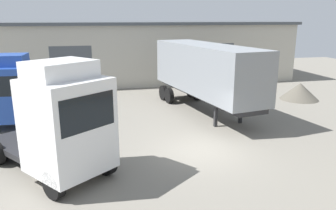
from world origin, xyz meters
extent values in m
plane|color=slate|center=(0.00, 0.00, 0.00)|extent=(60.00, 60.00, 0.00)
cube|color=#B7B2A3|center=(0.00, 18.06, 2.56)|extent=(27.48, 8.12, 5.12)
cube|color=#474C51|center=(0.00, 18.06, 5.24)|extent=(27.98, 8.62, 0.25)
cube|color=#4C5156|center=(-6.05, 14.03, 1.80)|extent=(3.20, 0.08, 3.60)
cube|color=#4C5156|center=(6.05, 14.03, 1.80)|extent=(3.20, 0.08, 3.60)
cube|color=silver|center=(-5.49, -1.41, 2.11)|extent=(3.45, 3.43, 3.27)
cube|color=silver|center=(-5.61, -1.25, 4.03)|extent=(2.69, 2.61, 0.60)
cube|color=black|center=(-4.77, -2.34, 2.77)|extent=(1.71, 1.35, 1.18)
cube|color=#232326|center=(-7.34, 0.99, 0.60)|extent=(3.82, 4.12, 0.24)
cylinder|color=#B2B2B7|center=(-6.18, 1.12, 0.43)|extent=(1.12, 1.21, 0.56)
cylinder|color=black|center=(-4.25, -1.22, 0.48)|extent=(0.82, 0.94, 0.96)
cylinder|color=black|center=(-5.99, -2.56, 0.48)|extent=(0.82, 0.94, 0.96)
cylinder|color=black|center=(-6.73, 2.00, 0.48)|extent=(0.82, 0.94, 0.96)
cylinder|color=black|center=(-7.28, 2.71, 0.48)|extent=(0.82, 0.94, 0.96)
cube|color=gray|center=(2.15, 5.83, 2.77)|extent=(4.10, 9.93, 2.84)
cube|color=#232326|center=(2.15, 5.83, 1.23)|extent=(3.36, 9.81, 0.24)
cube|color=#232326|center=(3.38, 3.38, 0.56)|extent=(0.18, 0.18, 1.11)
cube|color=#232326|center=(1.81, 3.10, 0.56)|extent=(0.18, 0.18, 1.11)
cylinder|color=black|center=(2.72, 8.99, 0.52)|extent=(0.47, 1.07, 1.04)
cylinder|color=black|center=(0.55, 8.62, 0.52)|extent=(0.47, 1.07, 1.04)
cylinder|color=black|center=(2.55, 9.98, 0.52)|extent=(0.47, 1.07, 1.04)
cylinder|color=black|center=(0.38, 9.61, 0.52)|extent=(0.47, 1.07, 1.04)
cube|color=#2347A3|center=(-8.96, 5.67, 1.88)|extent=(2.64, 2.54, 2.82)
cube|color=#2347A3|center=(-8.94, 5.87, 3.57)|extent=(2.20, 1.80, 0.60)
cube|color=#232326|center=(-8.76, 8.97, 0.59)|extent=(2.25, 4.32, 0.24)
cylinder|color=#B2B2B7|center=(-7.80, 8.31, 0.42)|extent=(0.62, 1.13, 0.56)
cylinder|color=black|center=(-7.89, 5.00, 0.47)|extent=(0.36, 0.96, 0.94)
cylinder|color=black|center=(-7.62, 9.60, 0.47)|extent=(0.36, 0.96, 0.94)
cylinder|color=black|center=(-9.82, 9.73, 0.47)|extent=(0.36, 0.96, 0.94)
cylinder|color=black|center=(-7.57, 10.50, 0.47)|extent=(0.36, 0.96, 0.94)
cylinder|color=black|center=(-9.76, 10.63, 0.47)|extent=(0.36, 0.96, 0.94)
cone|color=#565147|center=(9.95, 7.46, 0.60)|extent=(2.70, 2.70, 1.20)
cube|color=black|center=(-4.99, 3.81, 0.02)|extent=(0.40, 0.40, 0.04)
cone|color=orange|center=(-4.99, 3.81, 0.28)|extent=(0.36, 0.36, 0.55)
camera|label=1|loc=(-4.60, -12.72, 5.70)|focal=35.00mm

